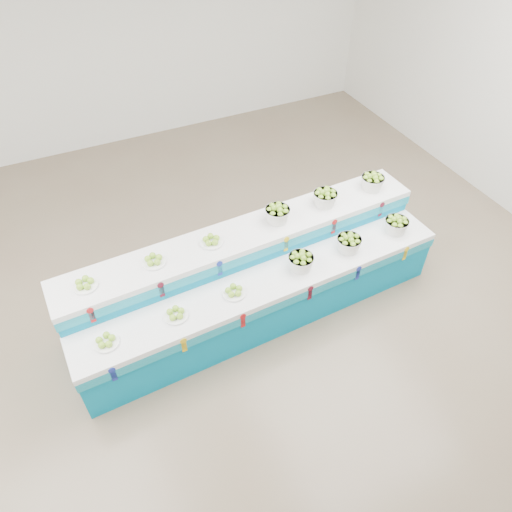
# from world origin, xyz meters

# --- Properties ---
(ground) EXTENTS (10.00, 10.00, 0.00)m
(ground) POSITION_xyz_m (0.00, 0.00, 0.00)
(ground) COLOR brown
(ground) RESTS_ON ground
(back_wall) EXTENTS (10.00, 0.00, 10.00)m
(back_wall) POSITION_xyz_m (0.00, 5.00, 2.00)
(back_wall) COLOR silver
(back_wall) RESTS_ON ground
(display_stand) EXTENTS (4.50, 1.35, 1.02)m
(display_stand) POSITION_xyz_m (0.66, 0.27, 0.51)
(display_stand) COLOR #0282B1
(display_stand) RESTS_ON ground
(plate_lower_left) EXTENTS (0.27, 0.27, 0.10)m
(plate_lower_left) POSITION_xyz_m (-1.14, -0.09, 0.77)
(plate_lower_left) COLOR white
(plate_lower_left) RESTS_ON display_stand
(plate_lower_mid) EXTENTS (0.27, 0.27, 0.10)m
(plate_lower_mid) POSITION_xyz_m (-0.41, -0.05, 0.77)
(plate_lower_mid) COLOR white
(plate_lower_mid) RESTS_ON display_stand
(plate_lower_right) EXTENTS (0.27, 0.27, 0.10)m
(plate_lower_right) POSITION_xyz_m (0.26, -0.02, 0.77)
(plate_lower_right) COLOR white
(plate_lower_right) RESTS_ON display_stand
(basket_lower_left) EXTENTS (0.31, 0.31, 0.22)m
(basket_lower_left) POSITION_xyz_m (1.10, 0.02, 0.83)
(basket_lower_left) COLOR silver
(basket_lower_left) RESTS_ON display_stand
(basket_lower_mid) EXTENTS (0.31, 0.31, 0.22)m
(basket_lower_mid) POSITION_xyz_m (1.76, 0.05, 0.83)
(basket_lower_mid) COLOR silver
(basket_lower_mid) RESTS_ON display_stand
(basket_lower_right) EXTENTS (0.31, 0.31, 0.22)m
(basket_lower_right) POSITION_xyz_m (2.48, 0.08, 0.83)
(basket_lower_right) COLOR silver
(basket_lower_right) RESTS_ON display_stand
(plate_upper_left) EXTENTS (0.27, 0.27, 0.10)m
(plate_upper_left) POSITION_xyz_m (-1.17, 0.46, 1.07)
(plate_upper_left) COLOR white
(plate_upper_left) RESTS_ON display_stand
(plate_upper_mid) EXTENTS (0.27, 0.27, 0.10)m
(plate_upper_mid) POSITION_xyz_m (-0.44, 0.50, 1.07)
(plate_upper_mid) COLOR white
(plate_upper_mid) RESTS_ON display_stand
(plate_upper_right) EXTENTS (0.27, 0.27, 0.10)m
(plate_upper_right) POSITION_xyz_m (0.23, 0.53, 1.07)
(plate_upper_right) COLOR white
(plate_upper_right) RESTS_ON display_stand
(basket_upper_left) EXTENTS (0.31, 0.31, 0.22)m
(basket_upper_left) POSITION_xyz_m (1.08, 0.57, 1.13)
(basket_upper_left) COLOR silver
(basket_upper_left) RESTS_ON display_stand
(basket_upper_mid) EXTENTS (0.31, 0.31, 0.22)m
(basket_upper_mid) POSITION_xyz_m (1.74, 0.60, 1.13)
(basket_upper_mid) COLOR silver
(basket_upper_mid) RESTS_ON display_stand
(basket_upper_right) EXTENTS (0.31, 0.31, 0.22)m
(basket_upper_right) POSITION_xyz_m (2.45, 0.63, 1.13)
(basket_upper_right) COLOR silver
(basket_upper_right) RESTS_ON display_stand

